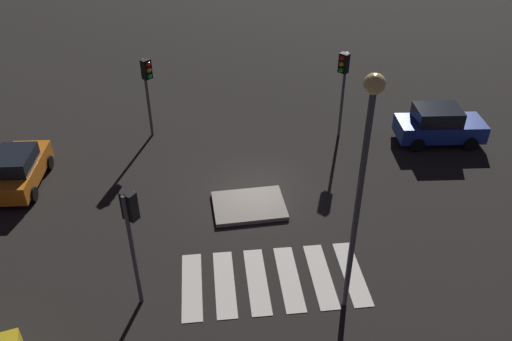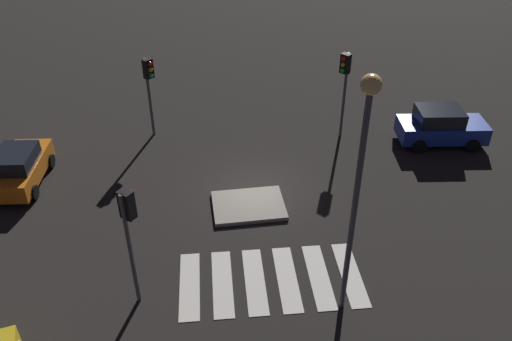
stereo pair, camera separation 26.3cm
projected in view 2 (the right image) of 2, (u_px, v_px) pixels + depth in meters
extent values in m
plane|color=black|center=(256.00, 189.00, 22.96)|extent=(80.00, 80.00, 0.00)
cube|color=gray|center=(249.00, 206.00, 21.84)|extent=(3.10, 2.39, 0.18)
cube|color=#1E389E|center=(441.00, 130.00, 25.89)|extent=(4.39, 2.14, 0.87)
cube|color=black|center=(439.00, 116.00, 25.45)|extent=(2.30, 1.82, 0.71)
cylinder|color=black|center=(460.00, 128.00, 26.88)|extent=(0.70, 0.30, 0.69)
cylinder|color=black|center=(472.00, 145.00, 25.40)|extent=(0.70, 0.30, 0.69)
cylinder|color=black|center=(409.00, 128.00, 26.83)|extent=(0.70, 0.30, 0.69)
cylinder|color=black|center=(419.00, 146.00, 25.34)|extent=(0.70, 0.30, 0.69)
sphere|color=#F2EABF|center=(479.00, 124.00, 26.35)|extent=(0.23, 0.23, 0.23)
sphere|color=#F2EABF|center=(487.00, 134.00, 25.52)|extent=(0.23, 0.23, 0.23)
cube|color=orange|center=(21.00, 170.00, 23.02)|extent=(1.94, 4.08, 0.82)
cube|color=black|center=(15.00, 159.00, 22.40)|extent=(1.67, 2.13, 0.66)
cylinder|color=black|center=(14.00, 162.00, 24.22)|extent=(0.27, 0.65, 0.64)
cylinder|color=black|center=(50.00, 161.00, 24.27)|extent=(0.27, 0.65, 0.64)
cylinder|color=black|center=(34.00, 192.00, 22.22)|extent=(0.27, 0.65, 0.64)
sphere|color=#F2EABF|center=(25.00, 147.00, 24.62)|extent=(0.21, 0.21, 0.21)
sphere|color=#F2EABF|center=(45.00, 147.00, 24.65)|extent=(0.21, 0.21, 0.21)
cylinder|color=#47474C|center=(150.00, 98.00, 25.83)|extent=(0.14, 0.14, 4.17)
cube|color=black|center=(148.00, 69.00, 24.84)|extent=(0.54, 0.53, 0.96)
sphere|color=red|center=(150.00, 64.00, 24.56)|extent=(0.22, 0.22, 0.22)
sphere|color=orange|center=(151.00, 70.00, 24.72)|extent=(0.22, 0.22, 0.22)
sphere|color=green|center=(151.00, 76.00, 24.89)|extent=(0.22, 0.22, 0.22)
cylinder|color=#47474C|center=(344.00, 96.00, 25.62)|extent=(0.14, 0.14, 4.50)
cube|color=black|center=(345.00, 63.00, 24.53)|extent=(0.53, 0.54, 0.96)
sphere|color=red|center=(344.00, 59.00, 24.24)|extent=(0.22, 0.22, 0.22)
sphere|color=orange|center=(343.00, 65.00, 24.41)|extent=(0.22, 0.22, 0.22)
sphere|color=green|center=(342.00, 71.00, 24.57)|extent=(0.22, 0.22, 0.22)
cylinder|color=#47474C|center=(131.00, 251.00, 16.41)|extent=(0.14, 0.14, 4.45)
cube|color=black|center=(127.00, 205.00, 15.56)|extent=(0.54, 0.52, 0.96)
sphere|color=red|center=(130.00, 193.00, 15.54)|extent=(0.22, 0.22, 0.22)
sphere|color=orange|center=(131.00, 201.00, 15.70)|extent=(0.22, 0.22, 0.22)
sphere|color=green|center=(133.00, 209.00, 15.87)|extent=(0.22, 0.22, 0.22)
cylinder|color=#47474C|center=(354.00, 214.00, 15.24)|extent=(0.18, 0.18, 7.90)
sphere|color=#F9D172|center=(371.00, 84.00, 12.93)|extent=(0.56, 0.56, 0.56)
cube|color=silver|center=(190.00, 286.00, 18.19)|extent=(0.70, 3.20, 0.02)
cube|color=silver|center=(222.00, 283.00, 18.28)|extent=(0.70, 3.20, 0.02)
cube|color=silver|center=(255.00, 281.00, 18.37)|extent=(0.70, 3.20, 0.02)
cube|color=silver|center=(287.00, 279.00, 18.46)|extent=(0.70, 3.20, 0.02)
cube|color=silver|center=(319.00, 276.00, 18.55)|extent=(0.70, 3.20, 0.02)
cube|color=silver|center=(350.00, 274.00, 18.65)|extent=(0.70, 3.20, 0.02)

